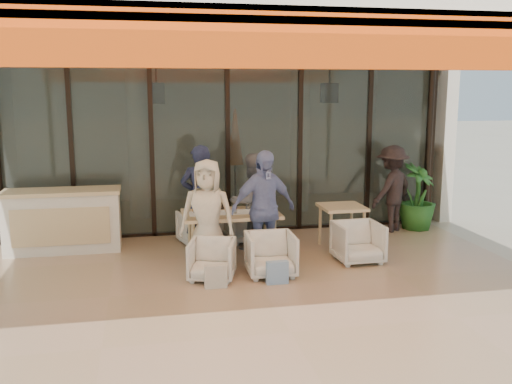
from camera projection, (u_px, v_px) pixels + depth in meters
ground at (262, 288)px, 7.67m from camera, size 70.00×70.00×0.00m
terrace_floor at (262, 288)px, 7.67m from camera, size 8.00×6.00×0.01m
terrace_structure at (267, 37)px, 6.83m from camera, size 8.00×6.00×3.40m
glass_storefront at (228, 147)px, 10.28m from camera, size 8.08×0.10×3.20m
interior_block at (212, 108)px, 12.40m from camera, size 9.05×3.62×3.52m
host_counter at (63, 221)px, 9.24m from camera, size 1.85×0.65×1.04m
dining_table at (230, 216)px, 8.88m from camera, size 1.50×0.90×0.93m
chair_far_left at (198, 226)px, 9.77m from camera, size 0.75×0.72×0.64m
chair_far_right at (246, 221)px, 9.93m from camera, size 0.80×0.76×0.74m
chair_near_left at (212, 258)px, 7.94m from camera, size 0.75×0.72×0.64m
chair_near_right at (271, 253)px, 8.10m from camera, size 0.69×0.65×0.69m
diner_navy at (201, 199)px, 9.19m from camera, size 0.71×0.52×1.77m
diner_grey at (252, 202)px, 9.37m from camera, size 0.95×0.85×1.61m
diner_cream at (207, 215)px, 8.33m from camera, size 0.92×0.73×1.64m
diner_periwinkle at (263, 209)px, 8.49m from camera, size 1.11×0.68×1.76m
tote_bag_cream at (216, 277)px, 7.58m from camera, size 0.30×0.10×0.34m
tote_bag_blue at (277, 273)px, 7.75m from camera, size 0.30×0.10×0.34m
side_table at (342, 212)px, 9.40m from camera, size 0.70×0.70×0.74m
side_chair at (358, 241)px, 8.73m from camera, size 0.69×0.65×0.70m
standing_woman at (392, 189)px, 10.52m from camera, size 1.21×1.07×1.62m
potted_palm at (418, 197)px, 10.70m from camera, size 0.99×0.99×1.26m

